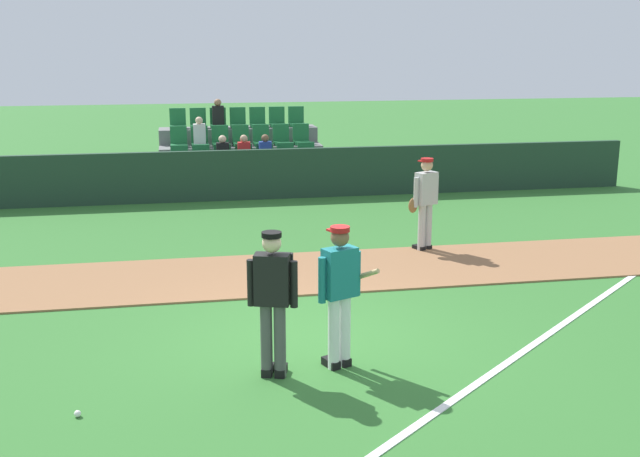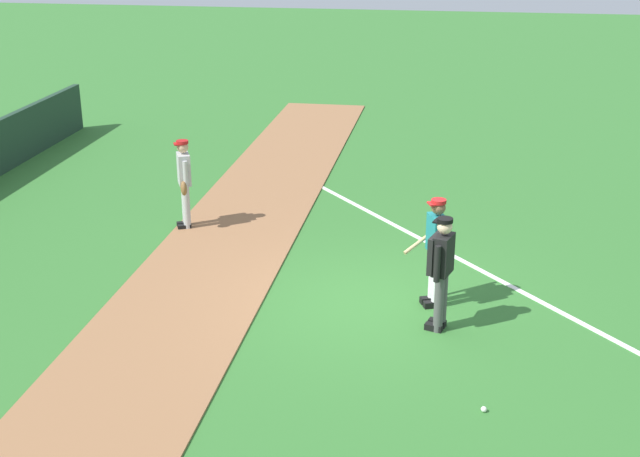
{
  "view_description": "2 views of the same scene",
  "coord_description": "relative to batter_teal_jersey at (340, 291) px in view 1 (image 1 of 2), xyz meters",
  "views": [
    {
      "loc": [
        -1.67,
        -9.37,
        3.86
      ],
      "look_at": [
        0.23,
        0.9,
        1.3
      ],
      "focal_mm": 43.08,
      "sensor_mm": 36.0,
      "label": 1
    },
    {
      "loc": [
        -12.24,
        -1.12,
        5.95
      ],
      "look_at": [
        0.46,
        0.97,
        1.05
      ],
      "focal_mm": 48.14,
      "sensor_mm": 36.0,
      "label": 2
    }
  ],
  "objects": [
    {
      "name": "ground_plane",
      "position": [
        -0.14,
        0.89,
        -0.97
      ],
      "size": [
        80.0,
        80.0,
        0.0
      ],
      "primitive_type": "plane",
      "color": "#33702D"
    },
    {
      "name": "infield_dirt_path",
      "position": [
        -0.14,
        3.89,
        -0.95
      ],
      "size": [
        28.0,
        2.42,
        0.03
      ],
      "primitive_type": "cube",
      "color": "#936642",
      "rests_on": "ground"
    },
    {
      "name": "foul_line_chalk",
      "position": [
        2.86,
        0.39,
        -0.96
      ],
      "size": [
        9.27,
        7.77,
        0.01
      ],
      "primitive_type": "cube",
      "rotation": [
        0.0,
        0.0,
        0.7
      ],
      "color": "white",
      "rests_on": "ground"
    },
    {
      "name": "dugout_fence",
      "position": [
        -0.14,
        10.3,
        -0.34
      ],
      "size": [
        20.0,
        0.16,
        1.25
      ],
      "primitive_type": "cube",
      "color": "#1E3828",
      "rests_on": "ground"
    },
    {
      "name": "stadium_bleachers",
      "position": [
        -0.15,
        12.17,
        -0.35
      ],
      "size": [
        4.45,
        2.95,
        2.3
      ],
      "color": "slate",
      "rests_on": "ground"
    },
    {
      "name": "batter_teal_jersey",
      "position": [
        0.0,
        0.0,
        0.0
      ],
      "size": [
        0.75,
        0.69,
        1.76
      ],
      "color": "white",
      "rests_on": "ground"
    },
    {
      "name": "umpire_home_plate",
      "position": [
        -0.81,
        -0.1,
        0.03
      ],
      "size": [
        0.57,
        0.39,
        1.76
      ],
      "color": "#4C4C4C",
      "rests_on": "ground"
    },
    {
      "name": "runner_grey_jersey",
      "position": [
        2.66,
        4.89,
        -0.01
      ],
      "size": [
        0.65,
        0.41,
        1.76
      ],
      "color": "#B2B2B2",
      "rests_on": "ground"
    },
    {
      "name": "baseball",
      "position": [
        -2.98,
        -0.75,
        -0.93
      ],
      "size": [
        0.07,
        0.07,
        0.07
      ],
      "primitive_type": "sphere",
      "color": "white",
      "rests_on": "ground"
    }
  ]
}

